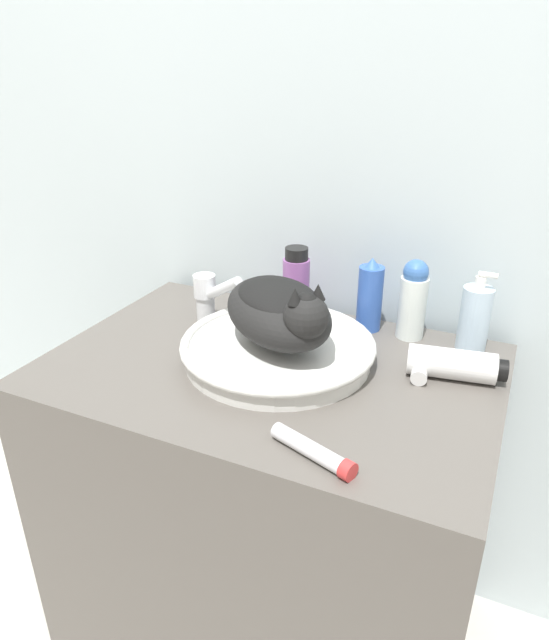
# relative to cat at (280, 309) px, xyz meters

# --- Properties ---
(wall_back) EXTENTS (8.00, 0.05, 2.40)m
(wall_back) POSITION_rel_cat_xyz_m (-0.01, 0.34, 0.27)
(wall_back) COLOR silver
(wall_back) RESTS_ON ground_plane
(vanity_counter) EXTENTS (0.92, 0.61, 0.81)m
(vanity_counter) POSITION_rel_cat_xyz_m (-0.01, -0.02, -0.52)
(vanity_counter) COLOR #56514C
(vanity_counter) RESTS_ON ground_plane
(sink_basin) EXTENTS (0.41, 0.41, 0.05)m
(sink_basin) POSITION_rel_cat_xyz_m (-0.01, 0.00, -0.09)
(sink_basin) COLOR silver
(sink_basin) RESTS_ON vanity_counter
(cat) EXTENTS (0.34, 0.36, 0.16)m
(cat) POSITION_rel_cat_xyz_m (0.00, 0.00, 0.00)
(cat) COLOR black
(cat) RESTS_ON sink_basin
(faucet) EXTENTS (0.15, 0.09, 0.15)m
(faucet) POSITION_rel_cat_xyz_m (-0.23, 0.10, -0.05)
(faucet) COLOR silver
(faucet) RESTS_ON vanity_counter
(soap_pump_bottle) EXTENTS (0.06, 0.06, 0.18)m
(soap_pump_bottle) POSITION_rel_cat_xyz_m (0.35, 0.23, -0.05)
(soap_pump_bottle) COLOR silver
(soap_pump_bottle) RESTS_ON vanity_counter
(spray_bottle_trigger) EXTENTS (0.06, 0.06, 0.17)m
(spray_bottle_trigger) POSITION_rel_cat_xyz_m (0.12, 0.23, -0.04)
(spray_bottle_trigger) COLOR #335BB7
(spray_bottle_trigger) RESTS_ON vanity_counter
(lotion_bottle_white) EXTENTS (0.06, 0.06, 0.18)m
(lotion_bottle_white) POSITION_rel_cat_xyz_m (0.22, 0.23, -0.03)
(lotion_bottle_white) COLOR silver
(lotion_bottle_white) RESTS_ON vanity_counter
(mouthwash_bottle) EXTENTS (0.06, 0.06, 0.17)m
(mouthwash_bottle) POSITION_rel_cat_xyz_m (-0.06, 0.23, -0.04)
(mouthwash_bottle) COLOR #93569E
(mouthwash_bottle) RESTS_ON vanity_counter
(cream_tube) EXTENTS (0.16, 0.08, 0.03)m
(cream_tube) POSITION_rel_cat_xyz_m (0.18, -0.26, -0.11)
(cream_tube) COLOR silver
(cream_tube) RESTS_ON vanity_counter
(hair_dryer) EXTENTS (0.19, 0.11, 0.06)m
(hair_dryer) POSITION_rel_cat_xyz_m (0.33, 0.08, -0.09)
(hair_dryer) COLOR silver
(hair_dryer) RESTS_ON vanity_counter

